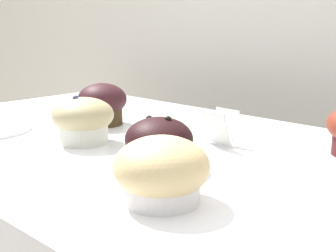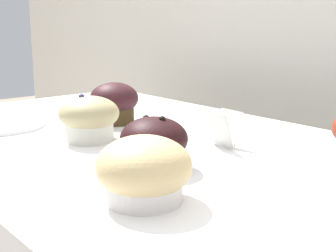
{
  "view_description": "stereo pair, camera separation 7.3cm",
  "coord_description": "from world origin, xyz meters",
  "px_view_note": "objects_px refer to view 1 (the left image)",
  "views": [
    {
      "loc": [
        0.62,
        -0.53,
        1.14
      ],
      "look_at": [
        0.13,
        -0.02,
        0.98
      ],
      "focal_mm": 50.0,
      "sensor_mm": 36.0,
      "label": 1
    },
    {
      "loc": [
        0.67,
        -0.48,
        1.14
      ],
      "look_at": [
        0.13,
        -0.02,
        0.98
      ],
      "focal_mm": 50.0,
      "sensor_mm": 36.0,
      "label": 2
    }
  ],
  "objects_px": {
    "muffin_front_left": "(83,120)",
    "muffin_front_center": "(159,144)",
    "muffin_back_right": "(162,171)",
    "muffin_front_right": "(102,104)"
  },
  "relations": [
    {
      "from": "muffin_back_right",
      "to": "muffin_front_right",
      "type": "distance_m",
      "value": 0.43
    },
    {
      "from": "muffin_front_right",
      "to": "muffin_back_right",
      "type": "bearing_deg",
      "value": -29.58
    },
    {
      "from": "muffin_back_right",
      "to": "muffin_front_left",
      "type": "xyz_separation_m",
      "value": [
        -0.28,
        0.1,
        0.0
      ]
    },
    {
      "from": "muffin_front_left",
      "to": "muffin_front_center",
      "type": "bearing_deg",
      "value": -3.22
    },
    {
      "from": "muffin_back_right",
      "to": "muffin_front_right",
      "type": "bearing_deg",
      "value": 150.42
    },
    {
      "from": "muffin_back_right",
      "to": "muffin_front_right",
      "type": "height_order",
      "value": "muffin_front_right"
    },
    {
      "from": "muffin_front_left",
      "to": "muffin_front_right",
      "type": "distance_m",
      "value": 0.15
    },
    {
      "from": "muffin_front_right",
      "to": "muffin_front_center",
      "type": "bearing_deg",
      "value": -23.75
    },
    {
      "from": "muffin_back_right",
      "to": "muffin_front_right",
      "type": "xyz_separation_m",
      "value": [
        -0.37,
        0.21,
        0.01
      ]
    },
    {
      "from": "muffin_front_center",
      "to": "muffin_front_left",
      "type": "xyz_separation_m",
      "value": [
        -0.19,
        0.01,
        0.01
      ]
    }
  ]
}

